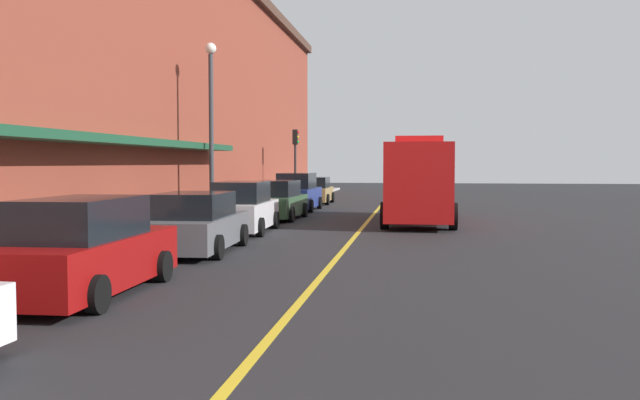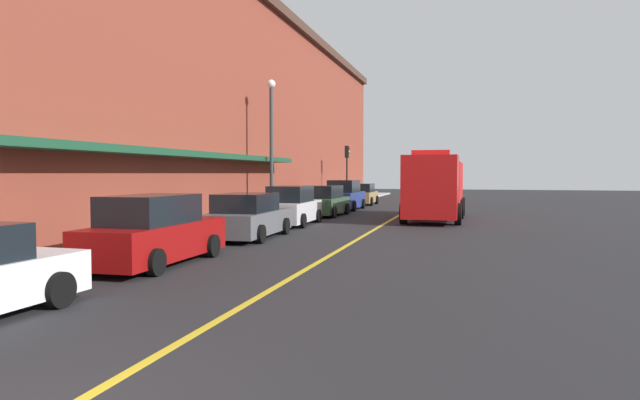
# 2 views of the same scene
# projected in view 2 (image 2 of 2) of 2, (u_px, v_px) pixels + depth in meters

# --- Properties ---
(ground_plane) EXTENTS (112.00, 112.00, 0.00)m
(ground_plane) POSITION_uv_depth(u_px,v_px,m) (393.00, 219.00, 29.33)
(ground_plane) COLOR #232326
(sidewalk_left) EXTENTS (2.40, 70.00, 0.15)m
(sidewalk_left) POSITION_uv_depth(u_px,v_px,m) (280.00, 215.00, 30.93)
(sidewalk_left) COLOR #ADA8A0
(sidewalk_left) RESTS_ON ground
(lane_center_stripe) EXTENTS (0.16, 70.00, 0.01)m
(lane_center_stripe) POSITION_uv_depth(u_px,v_px,m) (393.00, 219.00, 29.33)
(lane_center_stripe) COLOR gold
(lane_center_stripe) RESTS_ON ground
(brick_building_left) EXTENTS (13.01, 64.00, 12.48)m
(brick_building_left) POSITION_uv_depth(u_px,v_px,m) (153.00, 104.00, 31.51)
(brick_building_left) COLOR brown
(brick_building_left) RESTS_ON ground
(parked_car_1) EXTENTS (2.01, 4.92, 1.81)m
(parked_car_1) POSITION_uv_depth(u_px,v_px,m) (155.00, 232.00, 14.51)
(parked_car_1) COLOR maroon
(parked_car_1) RESTS_ON ground
(parked_car_2) EXTENTS (2.27, 4.83, 1.63)m
(parked_car_2) POSITION_uv_depth(u_px,v_px,m) (248.00, 217.00, 20.50)
(parked_car_2) COLOR #595B60
(parked_car_2) RESTS_ON ground
(parked_car_3) EXTENTS (2.07, 4.64, 1.79)m
(parked_car_3) POSITION_uv_depth(u_px,v_px,m) (292.00, 207.00, 25.71)
(parked_car_3) COLOR silver
(parked_car_3) RESTS_ON ground
(parked_car_4) EXTENTS (2.10, 4.53, 1.68)m
(parked_car_4) POSITION_uv_depth(u_px,v_px,m) (325.00, 202.00, 31.17)
(parked_car_4) COLOR #2D5133
(parked_car_4) RESTS_ON ground
(parked_car_5) EXTENTS (2.09, 4.63, 1.92)m
(parked_car_5) POSITION_uv_depth(u_px,v_px,m) (345.00, 196.00, 36.55)
(parked_car_5) COLOR navy
(parked_car_5) RESTS_ON ground
(parked_car_6) EXTENTS (1.98, 4.16, 1.60)m
(parked_car_6) POSITION_uv_depth(u_px,v_px,m) (362.00, 195.00, 42.39)
(parked_car_6) COLOR #A5844C
(parked_car_6) RESTS_ON ground
(fire_truck) EXTENTS (2.87, 8.96, 3.41)m
(fire_truck) POSITION_uv_depth(u_px,v_px,m) (436.00, 188.00, 28.95)
(fire_truck) COLOR red
(fire_truck) RESTS_ON ground
(parking_meter_0) EXTENTS (0.14, 0.18, 1.33)m
(parking_meter_0) POSITION_uv_depth(u_px,v_px,m) (343.00, 191.00, 41.99)
(parking_meter_0) COLOR #4C4C51
(parking_meter_0) RESTS_ON sidewalk_left
(parking_meter_1) EXTENTS (0.14, 0.18, 1.33)m
(parking_meter_1) POSITION_uv_depth(u_px,v_px,m) (341.00, 191.00, 41.52)
(parking_meter_1) COLOR #4C4C51
(parking_meter_1) RESTS_ON sidewalk_left
(parking_meter_2) EXTENTS (0.14, 0.18, 1.33)m
(parking_meter_2) POSITION_uv_depth(u_px,v_px,m) (314.00, 195.00, 34.44)
(parking_meter_2) COLOR #4C4C51
(parking_meter_2) RESTS_ON sidewalk_left
(street_lamp_left) EXTENTS (0.44, 0.44, 6.94)m
(street_lamp_left) POSITION_uv_depth(u_px,v_px,m) (271.00, 133.00, 28.66)
(street_lamp_left) COLOR #33383D
(street_lamp_left) RESTS_ON sidewalk_left
(traffic_light_near) EXTENTS (0.38, 0.36, 4.30)m
(traffic_light_near) POSITION_uv_depth(u_px,v_px,m) (347.00, 163.00, 43.12)
(traffic_light_near) COLOR #232326
(traffic_light_near) RESTS_ON sidewalk_left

